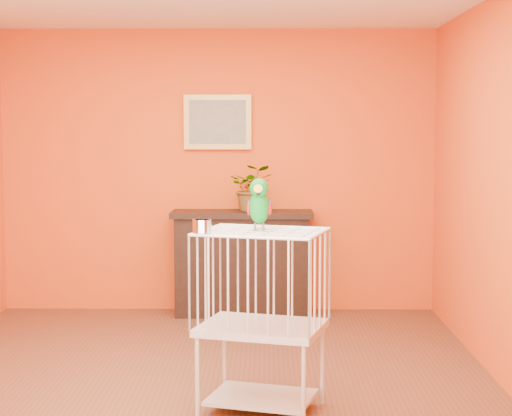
{
  "coord_description": "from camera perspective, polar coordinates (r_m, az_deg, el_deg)",
  "views": [
    {
      "loc": [
        0.45,
        -5.65,
        1.69
      ],
      "look_at": [
        0.39,
        -0.68,
        1.23
      ],
      "focal_mm": 60.0,
      "sensor_mm": 36.0,
      "label": 1
    }
  ],
  "objects": [
    {
      "name": "framed_picture",
      "position": [
        7.88,
        -2.58,
        5.75
      ],
      "size": [
        0.62,
        0.04,
        0.5
      ],
      "color": "#B28C3F",
      "rests_on": "room_shell"
    },
    {
      "name": "room_shell",
      "position": [
        5.67,
        -3.87,
        4.22
      ],
      "size": [
        4.5,
        4.5,
        4.5
      ],
      "color": "#E74B15",
      "rests_on": "ground"
    },
    {
      "name": "parrot",
      "position": [
        5.05,
        0.22,
        0.29
      ],
      "size": [
        0.15,
        0.28,
        0.31
      ],
      "rotation": [
        0.0,
        0.0,
        -0.06
      ],
      "color": "#59544C",
      "rests_on": "birdcage"
    },
    {
      "name": "birdcage",
      "position": [
        5.12,
        0.37,
        -7.38
      ],
      "size": [
        0.83,
        0.72,
        1.09
      ],
      "rotation": [
        0.0,
        0.0,
        -0.28
      ],
      "color": "silver",
      "rests_on": "ground"
    },
    {
      "name": "console_cabinet",
      "position": [
        7.78,
        -0.95,
        -3.68
      ],
      "size": [
        1.27,
        0.46,
        0.95
      ],
      "color": "black",
      "rests_on": "ground"
    },
    {
      "name": "ground",
      "position": [
        5.92,
        -3.77,
        -11.3
      ],
      "size": [
        4.5,
        4.5,
        0.0
      ],
      "primitive_type": "plane",
      "color": "brown",
      "rests_on": "ground"
    },
    {
      "name": "feed_cup",
      "position": [
        4.9,
        -3.62,
        -1.2
      ],
      "size": [
        0.11,
        0.11,
        0.08
      ],
      "primitive_type": "cylinder",
      "color": "silver",
      "rests_on": "birdcage"
    },
    {
      "name": "potted_plant",
      "position": [
        7.67,
        -0.27,
        0.98
      ],
      "size": [
        0.39,
        0.43,
        0.33
      ],
      "primitive_type": "imported",
      "rotation": [
        0.0,
        0.0,
        -0.03
      ],
      "color": "#26722D",
      "rests_on": "console_cabinet"
    }
  ]
}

